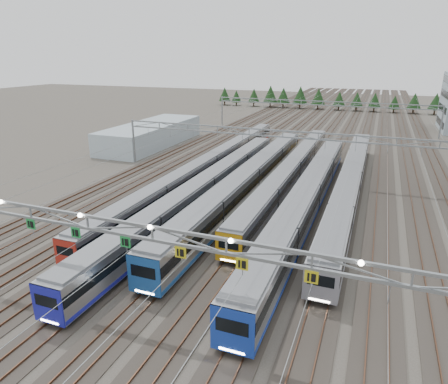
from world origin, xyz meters
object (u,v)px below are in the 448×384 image
(train_e, at_px, (307,197))
(gantry_mid, at_px, (282,139))
(train_b, at_px, (205,189))
(train_c, at_px, (249,181))
(train_d, at_px, (291,171))
(gantry_near, at_px, (151,237))
(train_a, at_px, (210,165))
(train_f, at_px, (350,182))
(gantry_far, at_px, (322,107))
(west_shed, at_px, (151,134))

(train_e, bearing_deg, gantry_mid, 115.35)
(train_b, height_order, train_c, train_c)
(train_b, xyz_separation_m, train_e, (13.50, 1.35, 0.18))
(train_d, distance_m, gantry_near, 37.95)
(train_d, bearing_deg, train_e, -68.91)
(train_a, height_order, train_f, train_f)
(gantry_mid, relative_size, gantry_far, 1.00)
(train_c, relative_size, gantry_mid, 0.99)
(train_b, relative_size, train_c, 1.02)
(train_a, relative_size, west_shed, 2.25)
(train_e, xyz_separation_m, gantry_far, (-6.75, 59.24, 4.13))
(west_shed, bearing_deg, train_e, -35.92)
(west_shed, bearing_deg, train_c, -38.94)
(gantry_far, height_order, west_shed, gantry_far)
(train_d, distance_m, gantry_mid, 5.54)
(train_a, xyz_separation_m, train_b, (4.50, -12.27, 0.14))
(train_b, height_order, train_f, train_f)
(gantry_near, bearing_deg, train_a, 106.93)
(train_a, distance_m, gantry_far, 49.81)
(train_b, bearing_deg, train_a, 110.14)
(gantry_far, bearing_deg, train_b, -96.36)
(gantry_mid, height_order, gantry_far, same)
(train_a, relative_size, train_c, 1.21)
(gantry_near, height_order, west_shed, gantry_near)
(gantry_far, bearing_deg, train_a, -103.11)
(train_c, height_order, train_d, train_c)
(train_f, distance_m, gantry_near, 36.81)
(train_a, bearing_deg, west_shed, 140.60)
(train_f, bearing_deg, train_c, -160.18)
(train_c, bearing_deg, gantry_mid, 77.68)
(gantry_far, bearing_deg, train_f, -77.43)
(train_e, xyz_separation_m, train_f, (4.50, 8.81, -0.14))
(train_c, xyz_separation_m, train_d, (4.50, 7.73, -0.24))
(train_c, relative_size, west_shed, 1.86)
(train_b, relative_size, train_d, 1.01)
(gantry_mid, distance_m, gantry_far, 45.00)
(train_d, height_order, gantry_mid, gantry_mid)
(gantry_mid, bearing_deg, train_f, -25.78)
(train_e, height_order, gantry_far, gantry_far)
(gantry_far, bearing_deg, gantry_near, -90.03)
(train_a, bearing_deg, train_b, -69.86)
(train_b, relative_size, gantry_far, 1.01)
(train_a, distance_m, train_c, 11.39)
(train_a, relative_size, train_f, 1.18)
(train_b, relative_size, gantry_near, 1.01)
(train_e, bearing_deg, train_a, 148.74)
(train_b, height_order, gantry_near, gantry_near)
(train_a, height_order, gantry_mid, gantry_mid)
(train_b, distance_m, gantry_far, 61.12)
(gantry_near, bearing_deg, gantry_far, 89.97)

